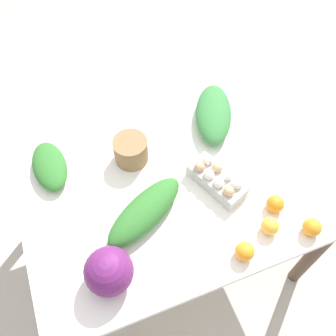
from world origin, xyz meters
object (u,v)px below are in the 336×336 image
Objects in this scene: orange_2 at (275,204)px; orange_3 at (312,227)px; cabbage_purple at (109,271)px; orange_0 at (270,226)px; greens_bunch_chard at (50,166)px; paper_bag at (131,150)px; greens_bunch_beet_tops at (213,114)px; orange_1 at (245,251)px; egg_carton at (217,179)px; greens_bunch_kale at (145,212)px.

orange_2 and orange_3 have the same top height.
orange_0 is at bearing -3.40° from cabbage_purple.
orange_2 is at bearing -32.31° from greens_bunch_chard.
orange_2 is at bearing 3.22° from cabbage_purple.
paper_bag is 0.77m from orange_3.
paper_bag is 2.04× the size of orange_3.
greens_bunch_beet_tops is 4.91× the size of orange_1.
greens_bunch_chard is 0.74m from greens_bunch_beet_tops.
orange_2 is at bearing 32.63° from orange_1.
orange_0 is 0.10m from orange_2.
greens_bunch_chard is at bearing 147.69° from orange_2.
egg_carton reaches higher than orange_1.
greens_bunch_chard is at bearing 132.99° from orange_1.
egg_carton is 0.34m from greens_bunch_beet_tops.
egg_carton is 0.27m from orange_0.
greens_bunch_chard is (-0.11, 0.53, -0.05)m from cabbage_purple.
egg_carton is 0.77× the size of greens_bunch_beet_tops.
paper_bag is (-0.28, 0.25, 0.01)m from egg_carton.
greens_bunch_chard is at bearing 143.76° from orange_3.
orange_1 is 1.02× the size of orange_3.
orange_3 is (0.85, -0.63, -0.00)m from greens_bunch_chard.
egg_carton is 3.82× the size of orange_3.
orange_3 is at bearing -7.40° from cabbage_purple.
greens_bunch_chard is at bearing -179.65° from greens_bunch_beet_tops.
orange_1 is (-0.04, -0.31, -0.01)m from egg_carton.
orange_0 is at bearing -0.90° from egg_carton.
orange_3 is at bearing -23.27° from orange_0.
orange_0 is at bearing 21.81° from orange_1.
greens_bunch_chard is at bearing 169.67° from paper_bag.
cabbage_purple is 0.27m from greens_bunch_kale.
egg_carton is 0.32m from greens_bunch_kale.
greens_bunch_beet_tops is 0.57m from orange_0.
greens_bunch_kale is 5.45× the size of orange_0.
paper_bag reaches higher than greens_bunch_chard.
paper_bag is 2.06× the size of orange_2.
greens_bunch_beet_tops reaches higher than orange_2.
egg_carton is at bearing 23.19° from cabbage_purple.
cabbage_purple reaches higher than greens_bunch_beet_tops.
orange_2 is (0.03, -0.50, -0.01)m from greens_bunch_beet_tops.
cabbage_purple is at bearing -78.74° from greens_bunch_chard.
greens_bunch_chard and orange_1 have the same top height.
greens_bunch_kale is 0.39m from orange_1.
greens_bunch_beet_tops is at bearing 74.98° from orange_1.
orange_2 is at bearing -86.28° from greens_bunch_beet_tops.
greens_bunch_kale reaches higher than orange_2.
orange_0 is at bearing -53.13° from paper_bag.
paper_bag is at bearing 126.87° from orange_0.
paper_bag is 0.63m from orange_0.
greens_bunch_beet_tops and greens_bunch_kale have the same top height.
greens_bunch_beet_tops is 0.64m from orange_3.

